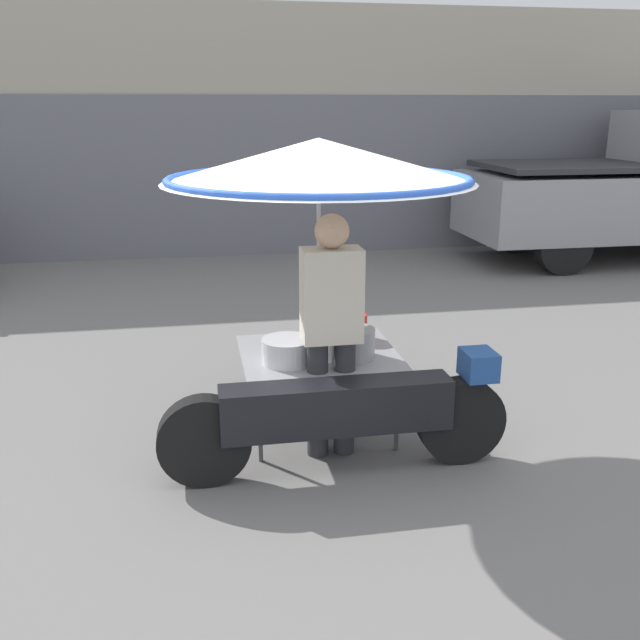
{
  "coord_description": "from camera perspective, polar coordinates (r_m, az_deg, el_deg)",
  "views": [
    {
      "loc": [
        -0.75,
        -4.26,
        2.26
      ],
      "look_at": [
        0.08,
        0.32,
        0.84
      ],
      "focal_mm": 40.0,
      "sensor_mm": 36.0,
      "label": 1
    }
  ],
  "objects": [
    {
      "name": "vendor_motorcycle_cart",
      "position": [
        4.68,
        0.13,
        8.99
      ],
      "size": [
        2.22,
        2.05,
        2.05
      ],
      "color": "black",
      "rests_on": "ground"
    },
    {
      "name": "vendor_person",
      "position": [
        4.55,
        0.91,
        -0.36
      ],
      "size": [
        0.38,
        0.22,
        1.61
      ],
      "color": "#2D2D33",
      "rests_on": "ground"
    },
    {
      "name": "shopfront_building",
      "position": [
        12.02,
        -6.99,
        14.74
      ],
      "size": [
        28.0,
        2.06,
        3.67
      ],
      "color": "#B2A893",
      "rests_on": "ground"
    },
    {
      "name": "ground_plane",
      "position": [
        4.88,
        -0.31,
        -10.63
      ],
      "size": [
        36.0,
        36.0,
        0.0
      ],
      "primitive_type": "plane",
      "color": "slate"
    }
  ]
}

